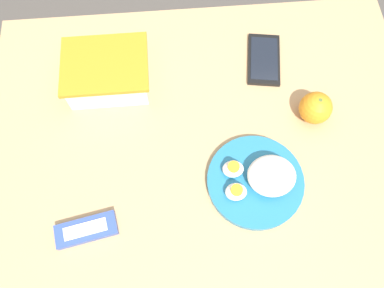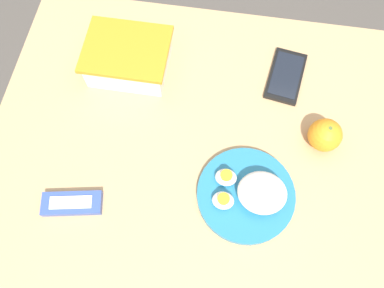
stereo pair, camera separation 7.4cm
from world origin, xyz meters
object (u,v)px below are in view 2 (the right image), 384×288
Objects in this scene: food_container at (129,59)px; orange_fruit at (325,135)px; rice_plate at (250,194)px; cell_phone at (286,76)px; candy_bar at (72,203)px.

orange_fruit is at bearing -15.55° from food_container.
rice_plate is 0.33m from cell_phone.
orange_fruit reaches higher than cell_phone.
food_container is 1.49× the size of candy_bar.
candy_bar is (-0.05, -0.36, -0.03)m from food_container.
rice_plate is at bearing 11.41° from candy_bar.
food_container is 0.50m from orange_fruit.
orange_fruit is 0.58m from candy_bar.
food_container is at bearing -175.51° from cell_phone.
orange_fruit is at bearing 45.63° from rice_plate.
candy_bar is at bearing -156.35° from orange_fruit.
orange_fruit is 0.22m from rice_plate.
food_container reaches higher than rice_plate.
orange_fruit reaches higher than candy_bar.
rice_plate is (-0.15, -0.16, -0.01)m from orange_fruit.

